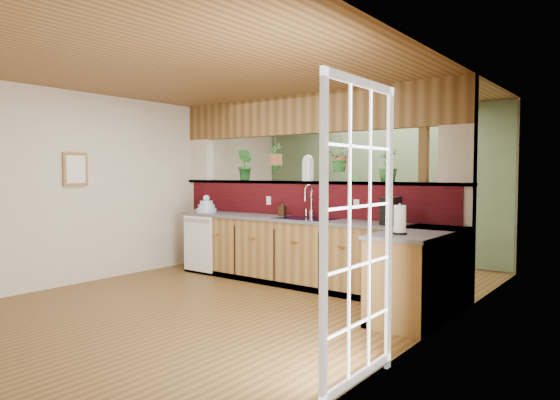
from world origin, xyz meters
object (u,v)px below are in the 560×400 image
Objects in this scene: coffee_maker at (390,212)px; paper_towel at (400,220)px; faucet at (309,200)px; dish_stack at (206,207)px; shelving_console at (333,229)px; glass_jar at (308,168)px; soap_dispenser at (282,209)px.

coffee_maker is 0.95m from paper_towel.
faucet is 1.45× the size of dish_stack.
glass_jar is at bearing -80.62° from shelving_console.
paper_towel reaches higher than soap_dispenser.
dish_stack is 1.28m from soap_dispenser.
paper_towel is at bearing -30.16° from faucet.
faucet is at bearing 149.84° from paper_towel.
dish_stack is 2.55m from shelving_console.
paper_towel is at bearing -61.41° from shelving_console.
soap_dispenser is (1.26, 0.25, 0.02)m from dish_stack.
shelving_console is at bearing 102.04° from soap_dispenser.
shelving_console is (-0.91, 2.12, -0.64)m from faucet.
faucet is 1.47× the size of paper_towel.
dish_stack is 1.52× the size of soap_dispenser.
glass_jar is at bearing 38.78° from soap_dispenser.
shelving_console is (0.81, 2.37, -0.48)m from dish_stack.
soap_dispenser is at bearing 155.36° from paper_towel.
dish_stack is at bearing -171.60° from faucet.
soap_dispenser is 1.73m from coffee_maker.
glass_jar is at bearing 16.99° from dish_stack.
dish_stack reaches higher than soap_dispenser.
soap_dispenser is at bearing -179.19° from faucet.
faucet reaches higher than coffee_maker.
soap_dispenser is 0.68m from glass_jar.
shelving_console is at bearing 113.16° from faucet.
coffee_maker is 1.59m from glass_jar.
dish_stack is at bearing -120.50° from shelving_console.
faucet reaches higher than shelving_console.
glass_jar reaches higher than shelving_console.
coffee_maker is at bearing -15.88° from glass_jar.
coffee_maker reaches higher than paper_towel.
coffee_maker is at bearing 120.30° from paper_towel.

